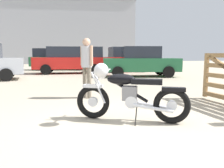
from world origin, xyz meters
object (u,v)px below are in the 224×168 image
at_px(dark_sedan_left, 124,59).
at_px(vintage_motorcycle, 128,94).
at_px(bystander, 87,62).
at_px(blue_hatchback_right, 59,58).
at_px(pale_sedan_back, 141,62).
at_px(silver_sedan_mid, 72,59).

bearing_deg(dark_sedan_left, vintage_motorcycle, 72.72).
height_order(bystander, blue_hatchback_right, blue_hatchback_right).
xyz_separation_m(bystander, pale_sedan_back, (3.43, 5.80, -0.18)).
bearing_deg(pale_sedan_back, bystander, -113.00).
height_order(bystander, pale_sedan_back, pale_sedan_back).
bearing_deg(blue_hatchback_right, bystander, -77.34).
distance_m(vintage_motorcycle, dark_sedan_left, 12.22).
bearing_deg(bystander, silver_sedan_mid, 52.84).
xyz_separation_m(vintage_motorcycle, pale_sedan_back, (2.87, 8.17, 0.34)).
height_order(blue_hatchback_right, pale_sedan_back, blue_hatchback_right).
relative_size(blue_hatchback_right, pale_sedan_back, 1.11).
distance_m(dark_sedan_left, silver_sedan_mid, 3.80).
distance_m(bystander, blue_hatchback_right, 12.62).
bearing_deg(dark_sedan_left, bystander, 66.50).
bearing_deg(blue_hatchback_right, silver_sedan_mid, -68.43).
distance_m(bystander, silver_sedan_mid, 8.74).
height_order(vintage_motorcycle, pale_sedan_back, pale_sedan_back).
xyz_separation_m(vintage_motorcycle, dark_sedan_left, (2.84, 11.88, 0.43)).
bearing_deg(vintage_motorcycle, blue_hatchback_right, -58.90).
relative_size(bystander, pale_sedan_back, 0.38).
xyz_separation_m(blue_hatchback_right, pale_sedan_back, (4.78, -6.75, -0.10)).
relative_size(pale_sedan_back, silver_sedan_mid, 0.92).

